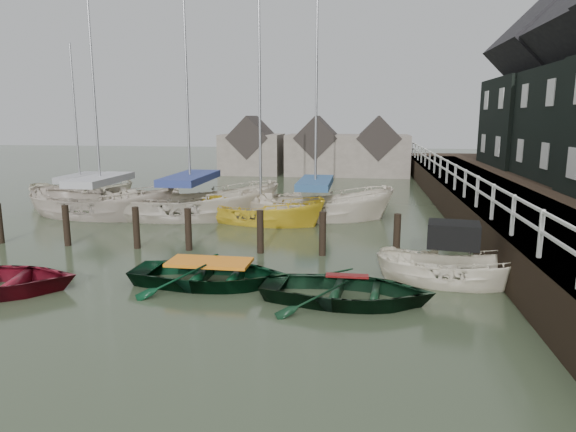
% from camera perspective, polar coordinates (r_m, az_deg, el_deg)
% --- Properties ---
extents(ground, '(120.00, 120.00, 0.00)m').
position_cam_1_polar(ground, '(14.16, -10.28, -7.00)').
color(ground, '#2E3924').
rests_on(ground, ground).
extents(pier, '(3.04, 32.00, 2.70)m').
position_cam_1_polar(pier, '(23.59, 20.62, 1.46)').
color(pier, black).
rests_on(pier, ground).
extents(mooring_pilings, '(13.72, 0.22, 1.80)m').
position_cam_1_polar(mooring_pilings, '(17.11, -10.72, -2.14)').
color(mooring_pilings, black).
rests_on(mooring_pilings, ground).
extents(far_sheds, '(14.00, 4.08, 4.39)m').
position_cam_1_polar(far_sheds, '(38.99, 3.03, 7.35)').
color(far_sheds, '#665B51').
rests_on(far_sheds, ground).
extents(rowboat_green, '(4.18, 3.02, 0.86)m').
position_cam_1_polar(rowboat_green, '(13.73, -8.64, -7.52)').
color(rowboat_green, black).
rests_on(rowboat_green, ground).
extents(rowboat_dkgreen, '(4.32, 3.26, 0.85)m').
position_cam_1_polar(rowboat_dkgreen, '(12.45, 6.53, -9.44)').
color(rowboat_dkgreen, black).
rests_on(rowboat_dkgreen, ground).
extents(motorboat, '(4.16, 2.09, 2.38)m').
position_cam_1_polar(motorboat, '(14.25, 17.75, -6.78)').
color(motorboat, silver).
rests_on(motorboat, ground).
extents(sailboat_a, '(7.38, 3.57, 10.96)m').
position_cam_1_polar(sailboat_a, '(24.05, -19.91, 0.10)').
color(sailboat_a, '#BFB1A3').
rests_on(sailboat_a, ground).
extents(sailboat_b, '(7.97, 4.11, 11.16)m').
position_cam_1_polar(sailboat_b, '(22.71, -10.68, -0.04)').
color(sailboat_b, beige).
rests_on(sailboat_b, ground).
extents(sailboat_c, '(5.95, 3.45, 10.02)m').
position_cam_1_polar(sailboat_c, '(21.37, -3.01, -0.67)').
color(sailboat_c, gold).
rests_on(sailboat_c, ground).
extents(sailboat_d, '(6.87, 3.07, 11.91)m').
position_cam_1_polar(sailboat_d, '(22.23, 3.02, -0.09)').
color(sailboat_d, beige).
rests_on(sailboat_d, ground).
extents(sailboat_e, '(5.58, 2.21, 8.89)m').
position_cam_1_polar(sailboat_e, '(28.23, -21.94, 1.50)').
color(sailboat_e, beige).
rests_on(sailboat_e, ground).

